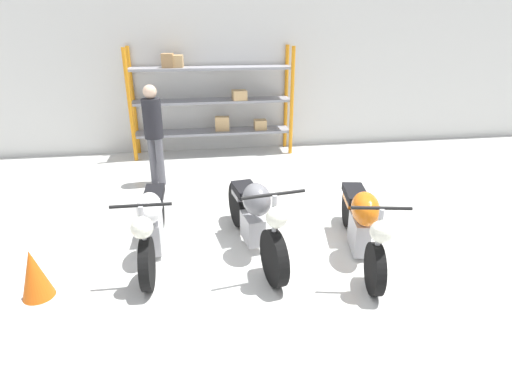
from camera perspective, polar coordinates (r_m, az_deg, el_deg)
The scene contains 8 objects.
ground_plane at distance 4.98m, azimuth 0.72°, elevation -9.23°, with size 30.00×30.00×0.00m, color silver.
back_wall at distance 9.04m, azimuth -4.55°, elevation 17.35°, with size 30.00×0.08×3.60m.
shelving_rack at distance 8.73m, azimuth -6.32°, elevation 13.08°, with size 3.41×0.63×2.25m.
motorcycle_white at distance 4.95m, azimuth -14.66°, elevation -4.19°, with size 0.62×1.96×0.97m.
motorcycle_grey at distance 4.85m, azimuth -0.21°, elevation -3.48°, with size 0.69×2.09×1.06m.
motorcycle_orange at distance 4.96m, azimuth 14.89°, elevation -4.01°, with size 0.71×2.08×0.98m.
person_browsing at distance 7.11m, azimuth -14.46°, elevation 8.94°, with size 0.45×0.45×1.74m.
traffic_cone at distance 4.76m, azimuth -29.13°, elevation -10.20°, with size 0.32×0.32×0.55m.
Camera 1 is at (-0.72, -4.16, 2.63)m, focal length 28.00 mm.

